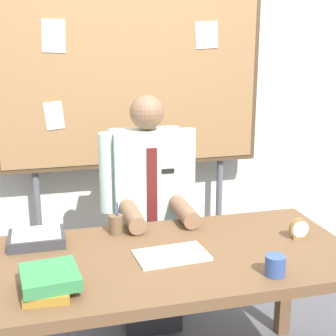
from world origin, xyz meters
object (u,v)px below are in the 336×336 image
book_stack (49,281)px  pen_holder (116,224)px  paper_tray (37,238)px  coffee_mug (275,266)px  bulletin_board (131,82)px  open_notebook (172,255)px  person (149,224)px  desk (179,272)px  desk_clock (299,229)px

book_stack → pen_holder: pen_holder is taller
pen_holder → paper_tray: size_ratio=0.62×
coffee_mug → pen_holder: 0.82m
bulletin_board → coffee_mug: size_ratio=23.48×
pen_holder → open_notebook: bearing=-58.7°
person → pen_holder: 0.44m
coffee_mug → book_stack: bearing=173.6°
open_notebook → coffee_mug: bearing=-37.4°
pen_holder → desk: bearing=-52.1°
bulletin_board → coffee_mug: 1.57m
pen_holder → book_stack: bearing=-123.8°
desk → coffee_mug: 0.46m
book_stack → desk_clock: size_ratio=2.45×
book_stack → open_notebook: (0.54, 0.18, -0.04)m
person → desk_clock: person is taller
person → book_stack: size_ratio=5.57×
coffee_mug → pen_holder: (-0.56, 0.60, 0.01)m
desk_clock → pen_holder: bearing=161.4°
coffee_mug → pen_holder: size_ratio=0.53×
bulletin_board → open_notebook: 1.31m
bulletin_board → book_stack: bearing=-113.9°
paper_tray → pen_holder: bearing=4.7°
coffee_mug → paper_tray: coffee_mug is taller
person → paper_tray: size_ratio=5.37×
bulletin_board → open_notebook: bulletin_board is taller
bulletin_board → coffee_mug: bearing=-77.0°
coffee_mug → paper_tray: bearing=148.8°
coffee_mug → bulletin_board: bearing=103.0°
open_notebook → pen_holder: size_ratio=1.99×
coffee_mug → paper_tray: (-0.94, 0.57, -0.01)m
person → paper_tray: 0.73m
desk_clock → pen_holder: 0.90m
paper_tray → desk_clock: bearing=-11.7°
person → paper_tray: bearing=-149.5°
desk → open_notebook: 0.11m
bulletin_board → desk_clock: (0.61, -1.08, -0.63)m
book_stack → paper_tray: bearing=95.4°
desk → bulletin_board: bearing=90.0°
paper_tray → bulletin_board: bearing=53.2°
desk → book_stack: 0.62m
book_stack → desk_clock: desk_clock is taller
desk_clock → paper_tray: (-1.23, 0.25, -0.02)m
open_notebook → person: bearing=86.5°
person → coffee_mug: size_ratio=16.31×
bulletin_board → coffee_mug: bulletin_board is taller
desk_clock → person: bearing=134.6°
desk → desk_clock: bearing=1.8°
desk_clock → coffee_mug: (-0.29, -0.32, -0.00)m
desk → pen_holder: pen_holder is taller
open_notebook → desk_clock: 0.65m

